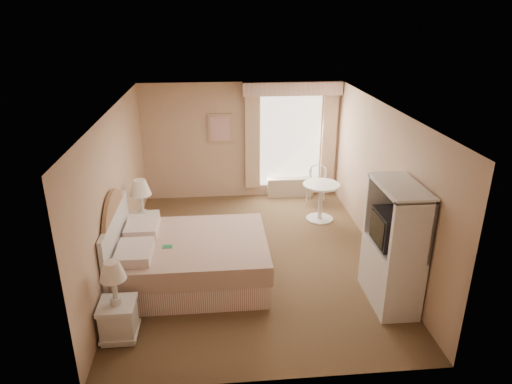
{
  "coord_description": "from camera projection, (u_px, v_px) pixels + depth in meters",
  "views": [
    {
      "loc": [
        -0.57,
        -6.68,
        3.86
      ],
      "look_at": [
        0.08,
        0.3,
        1.06
      ],
      "focal_mm": 32.0,
      "sensor_mm": 36.0,
      "label": 1
    }
  ],
  "objects": [
    {
      "name": "window",
      "position": [
        291.0,
        137.0,
        9.7
      ],
      "size": [
        2.05,
        0.22,
        2.51
      ],
      "color": "white",
      "rests_on": "room"
    },
    {
      "name": "nightstand_near",
      "position": [
        118.0,
        311.0,
        5.63
      ],
      "size": [
        0.45,
        0.45,
        1.08
      ],
      "color": "white",
      "rests_on": "room"
    },
    {
      "name": "room",
      "position": [
        253.0,
        188.0,
        7.19
      ],
      "size": [
        4.21,
        5.51,
        2.51
      ],
      "color": "brown",
      "rests_on": "ground"
    },
    {
      "name": "nightstand_far",
      "position": [
        144.0,
        223.0,
        7.83
      ],
      "size": [
        0.51,
        0.51,
        1.22
      ],
      "color": "white",
      "rests_on": "room"
    },
    {
      "name": "round_table",
      "position": [
        321.0,
        196.0,
        8.85
      ],
      "size": [
        0.71,
        0.71,
        0.75
      ],
      "color": "silver",
      "rests_on": "room"
    },
    {
      "name": "framed_art",
      "position": [
        220.0,
        128.0,
        9.55
      ],
      "size": [
        0.52,
        0.04,
        0.62
      ],
      "color": "tan",
      "rests_on": "room"
    },
    {
      "name": "bed",
      "position": [
        183.0,
        259.0,
        6.85
      ],
      "size": [
        2.3,
        1.81,
        1.6
      ],
      "color": "tan",
      "rests_on": "room"
    },
    {
      "name": "cafe_chair",
      "position": [
        317.0,
        181.0,
        9.68
      ],
      "size": [
        0.53,
        0.53,
        0.83
      ],
      "rotation": [
        0.0,
        0.0,
        -0.43
      ],
      "color": "silver",
      "rests_on": "room"
    },
    {
      "name": "armoire",
      "position": [
        393.0,
        255.0,
        6.26
      ],
      "size": [
        0.53,
        1.06,
        1.76
      ],
      "color": "white",
      "rests_on": "room"
    }
  ]
}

